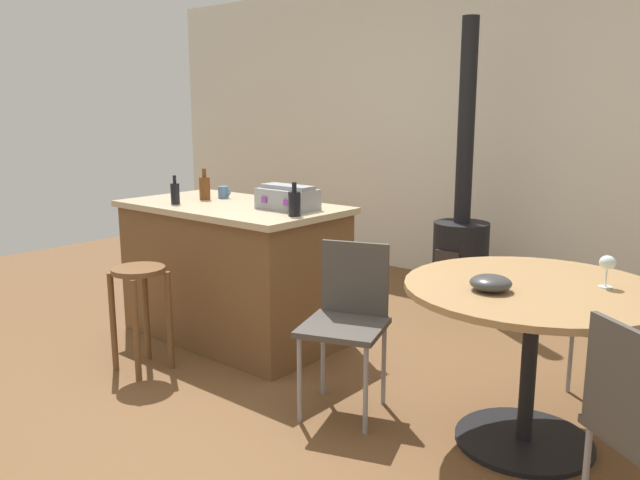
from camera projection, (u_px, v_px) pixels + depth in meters
name	position (u px, v px, depth m)	size (l,w,h in m)	color
ground_plane	(257.00, 387.00, 3.61)	(8.80, 8.80, 0.00)	brown
back_wall	(495.00, 130.00, 5.52)	(8.00, 0.10, 2.70)	silver
kitchen_island	(233.00, 271.00, 4.33)	(1.50, 0.84, 0.92)	brown
wooden_stool	(140.00, 297.00, 3.78)	(0.31, 0.31, 0.63)	brown
dining_table	(532.00, 323.00, 2.89)	(1.15, 1.15, 0.76)	black
folding_chair_far	(635.00, 305.00, 3.37)	(0.47, 0.47, 0.88)	#47423D
folding_chair_left	(348.00, 314.00, 3.28)	(0.51, 0.51, 0.86)	#47423D
wood_stove	(461.00, 238.00, 5.11)	(0.44, 0.45, 2.21)	black
toolbox	(288.00, 198.00, 3.99)	(0.37, 0.23, 0.15)	gray
bottle_0	(205.00, 188.00, 4.42)	(0.07, 0.07, 0.21)	#603314
bottle_1	(175.00, 193.00, 4.22)	(0.06, 0.06, 0.19)	black
bottle_2	(294.00, 203.00, 3.75)	(0.07, 0.07, 0.20)	black
cup_0	(269.00, 196.00, 4.27)	(0.12, 0.08, 0.09)	#383838
cup_1	(224.00, 192.00, 4.50)	(0.11, 0.07, 0.08)	#4C7099
wine_glass	(607.00, 264.00, 2.81)	(0.07, 0.07, 0.14)	silver
serving_bowl	(491.00, 283.00, 2.77)	(0.18, 0.18, 0.07)	#383838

